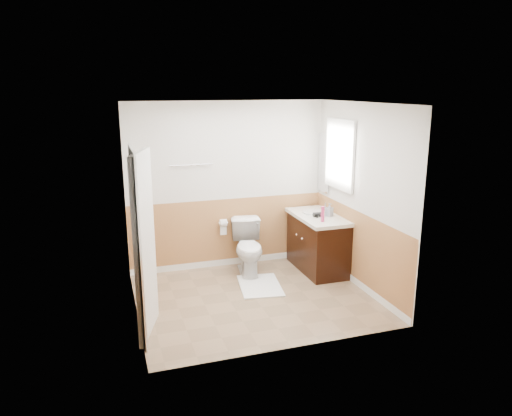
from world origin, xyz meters
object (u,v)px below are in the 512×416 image
object	(u,v)px
bath_mat	(260,286)
soap_dispenser	(329,210)
toilet	(249,248)
lotion_bottle	(323,214)
vanity_cabinet	(318,244)

from	to	relation	value
bath_mat	soap_dispenser	size ratio (longest dim) A/B	4.11
toilet	soap_dispenser	size ratio (longest dim) A/B	4.03
bath_mat	lotion_bottle	bearing A→B (deg)	0.41
toilet	soap_dispenser	world-z (taller)	soap_dispenser
vanity_cabinet	soap_dispenser	distance (m)	0.57
toilet	vanity_cabinet	xyz separation A→B (m)	(1.03, -0.19, 0.01)
toilet	lotion_bottle	bearing A→B (deg)	-20.64
vanity_cabinet	soap_dispenser	world-z (taller)	soap_dispenser
bath_mat	vanity_cabinet	world-z (taller)	vanity_cabinet
bath_mat	lotion_bottle	xyz separation A→B (m)	(0.93, 0.01, 0.95)
toilet	vanity_cabinet	world-z (taller)	vanity_cabinet
toilet	soap_dispenser	xyz separation A→B (m)	(1.15, -0.29, 0.56)
toilet	bath_mat	world-z (taller)	toilet
bath_mat	vanity_cabinet	xyz separation A→B (m)	(1.03, 0.34, 0.39)
bath_mat	lotion_bottle	world-z (taller)	lotion_bottle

